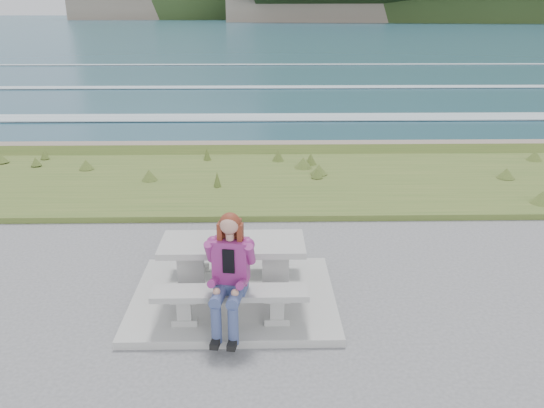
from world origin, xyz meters
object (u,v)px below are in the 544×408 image
(picnic_table, at_px, (233,253))
(bench_landward, at_px, (230,298))
(seated_woman, at_px, (229,291))
(bench_seaward, at_px, (236,247))

(picnic_table, bearing_deg, bench_landward, -90.00)
(seated_woman, bearing_deg, bench_landward, 96.71)
(seated_woman, bearing_deg, picnic_table, 98.68)
(bench_landward, height_order, seated_woman, seated_woman)
(bench_seaward, height_order, seated_woman, seated_woman)
(bench_seaward, relative_size, seated_woman, 1.30)
(picnic_table, distance_m, bench_seaward, 0.74)
(picnic_table, bearing_deg, seated_woman, -90.37)
(picnic_table, distance_m, seated_woman, 0.83)
(picnic_table, relative_size, seated_woman, 1.30)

